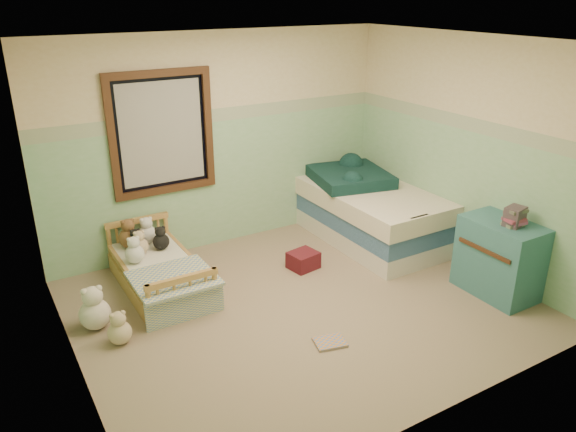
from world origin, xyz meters
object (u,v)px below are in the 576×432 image
toddler_bed_frame (160,280)px  red_pillow (303,260)px  plush_floor_cream (95,314)px  twin_bed_frame (365,229)px  floor_book (330,342)px  plush_floor_tan (120,333)px  dresser (499,258)px

toddler_bed_frame → red_pillow: bearing=-14.1°
plush_floor_cream → twin_bed_frame: (3.39, 0.33, -0.03)m
floor_book → plush_floor_tan: bearing=162.5°
plush_floor_cream → red_pillow: size_ratio=0.95×
plush_floor_cream → toddler_bed_frame: bearing=28.6°
plush_floor_cream → twin_bed_frame: plush_floor_cream is taller
plush_floor_tan → floor_book: 1.85m
twin_bed_frame → red_pillow: twin_bed_frame is taller
toddler_bed_frame → floor_book: toddler_bed_frame is taller
plush_floor_tan → plush_floor_cream: bearing=109.4°
toddler_bed_frame → floor_book: (0.95, -1.72, -0.08)m
red_pillow → floor_book: red_pillow is taller
plush_floor_cream → red_pillow: plush_floor_cream is taller
toddler_bed_frame → twin_bed_frame: twin_bed_frame is taller
twin_bed_frame → floor_book: twin_bed_frame is taller
plush_floor_cream → dresser: 3.96m
plush_floor_cream → floor_book: size_ratio=1.06×
dresser → floor_book: bearing=176.3°
plush_floor_tan → twin_bed_frame: bearing=11.8°
twin_bed_frame → floor_book: size_ratio=7.55×
toddler_bed_frame → plush_floor_cream: (-0.76, -0.41, 0.05)m
plush_floor_tan → red_pillow: plush_floor_tan is taller
toddler_bed_frame → plush_floor_tan: plush_floor_tan is taller
plush_floor_tan → dresser: (3.56, -1.08, 0.28)m
dresser → twin_bed_frame: bearing=99.5°
twin_bed_frame → plush_floor_tan: bearing=-168.2°
plush_floor_tan → twin_bed_frame: (3.26, 0.68, 0.00)m
twin_bed_frame → floor_book: 2.35m
toddler_bed_frame → dresser: dresser is taller
toddler_bed_frame → floor_book: size_ratio=5.24×
toddler_bed_frame → twin_bed_frame: bearing=-1.8°
plush_floor_tan → red_pillow: bearing=10.1°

